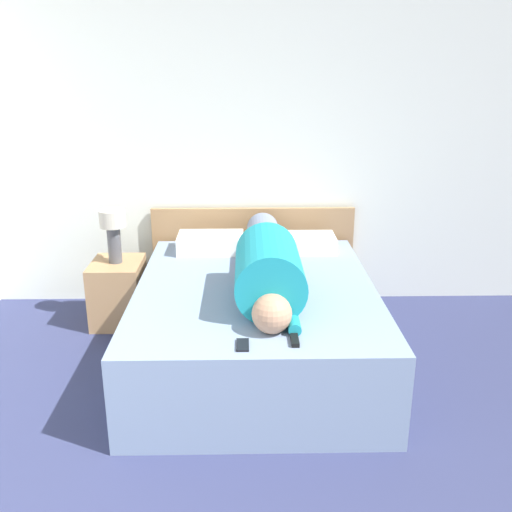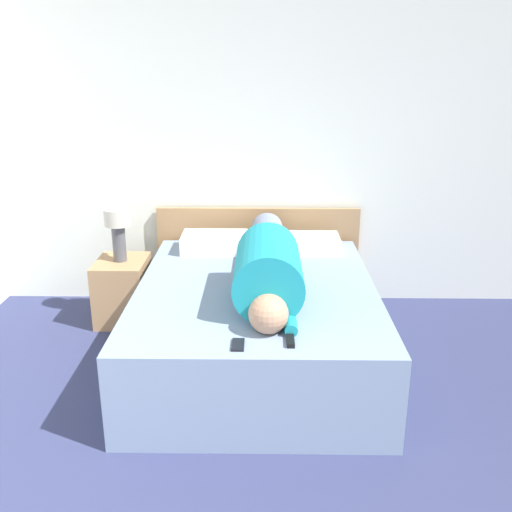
{
  "view_description": "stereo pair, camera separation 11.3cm",
  "coord_description": "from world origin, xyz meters",
  "px_view_note": "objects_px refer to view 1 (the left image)",
  "views": [
    {
      "loc": [
        0.17,
        -0.67,
        1.91
      ],
      "look_at": [
        0.24,
        2.62,
        0.8
      ],
      "focal_mm": 40.0,
      "sensor_mm": 36.0,
      "label": 1
    },
    {
      "loc": [
        0.28,
        -0.67,
        1.91
      ],
      "look_at": [
        0.24,
        2.62,
        0.8
      ],
      "focal_mm": 40.0,
      "sensor_mm": 36.0,
      "label": 2
    }
  ],
  "objects_px": {
    "cell_phone": "(243,345)",
    "bed": "(256,324)",
    "table_lamp": "(113,228)",
    "nightstand": "(118,292)",
    "person_lying": "(267,264)",
    "pillow_near_headboard": "(211,243)",
    "tv_remote": "(295,339)",
    "pillow_second": "(304,243)"
  },
  "relations": [
    {
      "from": "bed",
      "to": "tv_remote",
      "type": "xyz_separation_m",
      "value": [
        0.19,
        -0.79,
        0.29
      ]
    },
    {
      "from": "table_lamp",
      "to": "pillow_near_headboard",
      "type": "relative_size",
      "value": 0.82
    },
    {
      "from": "bed",
      "to": "pillow_near_headboard",
      "type": "bearing_deg",
      "value": 114.54
    },
    {
      "from": "tv_remote",
      "to": "cell_phone",
      "type": "distance_m",
      "value": 0.27
    },
    {
      "from": "person_lying",
      "to": "tv_remote",
      "type": "height_order",
      "value": "person_lying"
    },
    {
      "from": "bed",
      "to": "nightstand",
      "type": "bearing_deg",
      "value": 148.17
    },
    {
      "from": "pillow_second",
      "to": "cell_phone",
      "type": "relative_size",
      "value": 3.62
    },
    {
      "from": "nightstand",
      "to": "pillow_near_headboard",
      "type": "height_order",
      "value": "pillow_near_headboard"
    },
    {
      "from": "bed",
      "to": "table_lamp",
      "type": "distance_m",
      "value": 1.32
    },
    {
      "from": "tv_remote",
      "to": "person_lying",
      "type": "bearing_deg",
      "value": 98.84
    },
    {
      "from": "table_lamp",
      "to": "pillow_second",
      "type": "distance_m",
      "value": 1.44
    },
    {
      "from": "nightstand",
      "to": "tv_remote",
      "type": "bearing_deg",
      "value": -49.41
    },
    {
      "from": "bed",
      "to": "person_lying",
      "type": "distance_m",
      "value": 0.46
    },
    {
      "from": "bed",
      "to": "tv_remote",
      "type": "relative_size",
      "value": 13.04
    },
    {
      "from": "pillow_near_headboard",
      "to": "pillow_second",
      "type": "relative_size",
      "value": 1.05
    },
    {
      "from": "pillow_near_headboard",
      "to": "person_lying",
      "type": "bearing_deg",
      "value": -62.82
    },
    {
      "from": "pillow_second",
      "to": "tv_remote",
      "type": "xyz_separation_m",
      "value": [
        -0.2,
        -1.51,
        -0.05
      ]
    },
    {
      "from": "pillow_near_headboard",
      "to": "cell_phone",
      "type": "xyz_separation_m",
      "value": [
        0.25,
        -1.56,
        -0.06
      ]
    },
    {
      "from": "nightstand",
      "to": "pillow_second",
      "type": "distance_m",
      "value": 1.48
    },
    {
      "from": "cell_phone",
      "to": "bed",
      "type": "bearing_deg",
      "value": 84.4
    },
    {
      "from": "pillow_second",
      "to": "cell_phone",
      "type": "xyz_separation_m",
      "value": [
        -0.47,
        -1.56,
        -0.05
      ]
    },
    {
      "from": "person_lying",
      "to": "cell_phone",
      "type": "height_order",
      "value": "person_lying"
    },
    {
      "from": "bed",
      "to": "pillow_second",
      "type": "bearing_deg",
      "value": 61.74
    },
    {
      "from": "cell_phone",
      "to": "nightstand",
      "type": "bearing_deg",
      "value": 122.95
    },
    {
      "from": "table_lamp",
      "to": "pillow_second",
      "type": "relative_size",
      "value": 0.86
    },
    {
      "from": "pillow_near_headboard",
      "to": "tv_remote",
      "type": "bearing_deg",
      "value": -71.15
    },
    {
      "from": "table_lamp",
      "to": "tv_remote",
      "type": "bearing_deg",
      "value": -49.41
    },
    {
      "from": "nightstand",
      "to": "table_lamp",
      "type": "xyz_separation_m",
      "value": [
        -0.0,
        0.0,
        0.51
      ]
    },
    {
      "from": "bed",
      "to": "tv_remote",
      "type": "bearing_deg",
      "value": -76.69
    },
    {
      "from": "bed",
      "to": "cell_phone",
      "type": "height_order",
      "value": "cell_phone"
    },
    {
      "from": "pillow_second",
      "to": "cell_phone",
      "type": "height_order",
      "value": "pillow_second"
    },
    {
      "from": "person_lying",
      "to": "cell_phone",
      "type": "relative_size",
      "value": 13.21
    },
    {
      "from": "pillow_second",
      "to": "tv_remote",
      "type": "distance_m",
      "value": 1.52
    },
    {
      "from": "nightstand",
      "to": "pillow_second",
      "type": "xyz_separation_m",
      "value": [
        1.43,
        0.07,
        0.36
      ]
    },
    {
      "from": "person_lying",
      "to": "cell_phone",
      "type": "bearing_deg",
      "value": -101.41
    },
    {
      "from": "nightstand",
      "to": "person_lying",
      "type": "height_order",
      "value": "person_lying"
    },
    {
      "from": "pillow_near_headboard",
      "to": "tv_remote",
      "type": "distance_m",
      "value": 1.59
    },
    {
      "from": "pillow_near_headboard",
      "to": "cell_phone",
      "type": "bearing_deg",
      "value": -81.01
    },
    {
      "from": "pillow_second",
      "to": "person_lying",
      "type": "bearing_deg",
      "value": -111.76
    },
    {
      "from": "bed",
      "to": "table_lamp",
      "type": "relative_size",
      "value": 4.83
    },
    {
      "from": "nightstand",
      "to": "table_lamp",
      "type": "distance_m",
      "value": 0.51
    },
    {
      "from": "tv_remote",
      "to": "cell_phone",
      "type": "relative_size",
      "value": 1.15
    }
  ]
}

